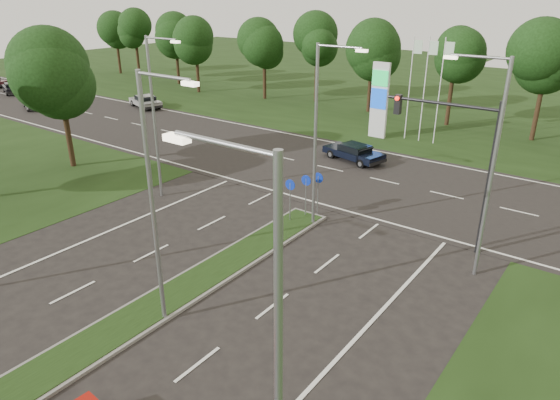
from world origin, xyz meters
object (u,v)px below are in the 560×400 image
Objects in this scene: far_car_b at (34,103)px; far_car_a at (145,101)px; navy_sedan at (354,152)px; far_car_c at (13,88)px.

far_car_a is at bearing -30.44° from far_car_b.
navy_sedan is 34.60m from far_car_b.
far_car_a is (-25.48, 2.55, 0.03)m from navy_sedan.
far_car_a is 1.11× the size of far_car_b.
far_car_a reaches higher than far_car_c.
far_car_a reaches higher than navy_sedan.
far_car_a is 18.98m from far_car_c.
far_car_c reaches higher than far_car_b.
far_car_c is at bearing 120.70° from far_car_a.
far_car_a reaches higher than far_car_b.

